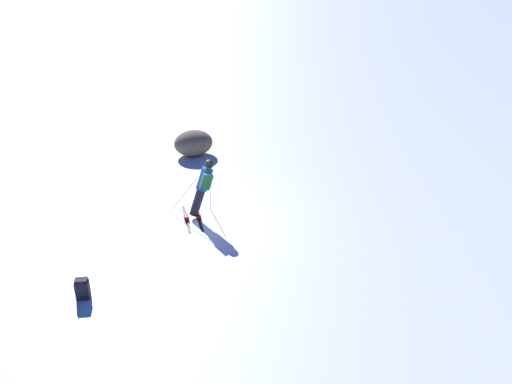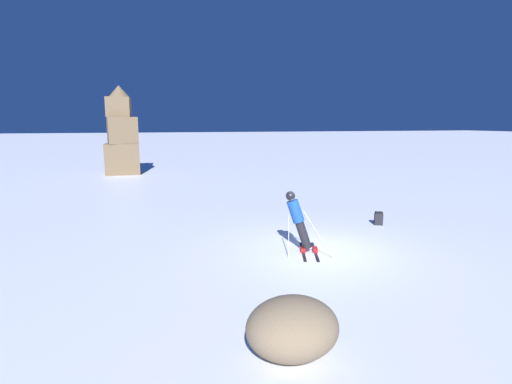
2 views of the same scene
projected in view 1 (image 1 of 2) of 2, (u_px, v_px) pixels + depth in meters
The scene contains 4 objects.
ground_plane at pixel (184, 221), 14.79m from camera, with size 300.00×300.00×0.00m, color white.
skier at pixel (203, 186), 14.54m from camera, with size 1.29×1.85×1.87m.
spare_backpack at pixel (82, 289), 11.27m from camera, with size 0.36×0.32×0.50m.
exposed_boulder_0 at pixel (193, 143), 19.68m from camera, with size 1.55×1.32×1.01m, color #7A664C.
Camera 1 is at (5.26, 12.19, 6.91)m, focal length 35.00 mm.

